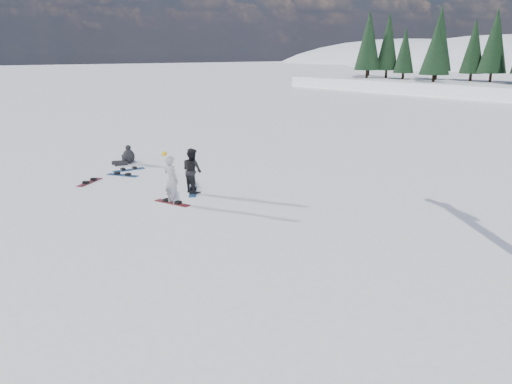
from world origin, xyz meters
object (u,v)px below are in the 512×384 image
snowboarder_man (192,170)px  snowboard_loose_b (90,182)px  snowboard_loose_c (123,175)px  snowboard_loose_a (129,170)px  gear_bag (127,158)px  snowboarder_woman (171,180)px  seated_rider (128,157)px

snowboarder_man → snowboard_loose_b: snowboarder_man is taller
snowboard_loose_c → snowboard_loose_a: size_ratio=1.00×
snowboarder_man → gear_bag: snowboarder_man is taller
snowboarder_woman → snowboard_loose_c: (-5.14, 0.37, -0.88)m
seated_rider → snowboarder_woman: bearing=5.5°
snowboarder_man → snowboard_loose_b: bearing=27.8°
snowboarder_man → snowboard_loose_c: size_ratio=1.17×
seated_rider → snowboarder_man: bearing=16.0°
snowboarder_woman → snowboard_loose_b: 5.07m
snowboarder_woman → snowboard_loose_a: size_ratio=1.28×
snowboard_loose_b → snowboarder_woman: bearing=69.0°
snowboarder_woman → gear_bag: size_ratio=4.26×
snowboarder_woman → snowboarder_man: snowboarder_woman is taller
snowboard_loose_c → snowboarder_woman: bearing=-36.6°
snowboarder_woman → gear_bag: 8.23m
seated_rider → snowboard_loose_c: seated_rider is taller
gear_bag → snowboard_loose_c: bearing=-27.8°
snowboarder_man → snowboard_loose_c: snowboarder_man is taller
seated_rider → snowboard_loose_a: size_ratio=0.79×
seated_rider → gear_bag: bearing=177.5°
seated_rider → gear_bag: (-0.70, 0.26, -0.21)m
seated_rider → snowboard_loose_a: 1.47m
snowboarder_woman → snowboard_loose_b: size_ratio=1.28×
gear_bag → snowboard_loose_a: bearing=-22.3°
snowboarder_man → snowboard_loose_c: (-4.31, -1.02, -0.86)m
snowboarder_man → snowboard_loose_b: size_ratio=1.17×
snowboard_loose_c → snowboard_loose_a: 1.06m
snowboard_loose_c → gear_bag: bearing=119.7°
snowboard_loose_c → snowboarder_man: bearing=-19.2°
snowboarder_man → gear_bag: 7.20m
seated_rider → snowboard_loose_c: bearing=-12.1°
snowboard_loose_a → gear_bag: bearing=71.9°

